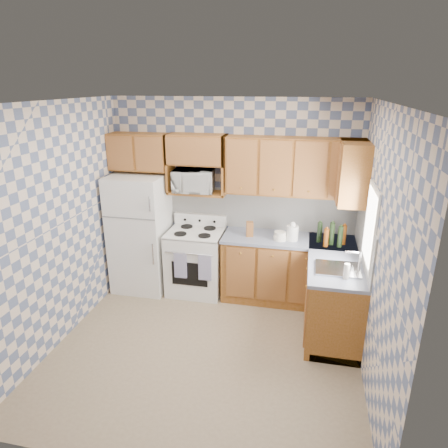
{
  "coord_description": "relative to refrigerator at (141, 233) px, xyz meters",
  "views": [
    {
      "loc": [
        1.0,
        -3.71,
        2.88
      ],
      "look_at": [
        0.05,
        0.75,
        1.25
      ],
      "focal_mm": 32.0,
      "sensor_mm": 36.0,
      "label": 1
    }
  ],
  "objects": [
    {
      "name": "upper_cabinets_right",
      "position": [
        2.81,
        0.0,
        1.01
      ],
      "size": [
        0.33,
        0.7,
        0.74
      ],
      "primitive_type": "cube",
      "color": "brown",
      "rests_on": "right_wall"
    },
    {
      "name": "bottle_1",
      "position": [
        2.73,
        -0.13,
        0.22
      ],
      "size": [
        0.06,
        0.06,
        0.27
      ],
      "primitive_type": "cylinder",
      "color": "black",
      "rests_on": "countertop_back"
    },
    {
      "name": "backguard",
      "position": [
        0.8,
        0.3,
        0.16
      ],
      "size": [
        0.76,
        0.08,
        0.17
      ],
      "primitive_type": "cube",
      "color": "silver",
      "rests_on": "cooktop"
    },
    {
      "name": "microwave",
      "position": [
        0.76,
        0.18,
        0.76
      ],
      "size": [
        0.58,
        0.42,
        0.3
      ],
      "primitive_type": "imported",
      "rotation": [
        0.0,
        0.0,
        0.09
      ],
      "color": "silver",
      "rests_on": "microwave_shelf"
    },
    {
      "name": "electric_kettle",
      "position": [
        2.14,
        -0.02,
        0.18
      ],
      "size": [
        0.15,
        0.15,
        0.2
      ],
      "primitive_type": "cylinder",
      "color": "silver",
      "rests_on": "countertop_back"
    },
    {
      "name": "soap_bottle",
      "position": [
        2.75,
        -1.0,
        0.17
      ],
      "size": [
        0.06,
        0.06,
        0.17
      ],
      "primitive_type": "cylinder",
      "color": "silver",
      "rests_on": "countertop_right"
    },
    {
      "name": "back_wall",
      "position": [
        1.27,
        0.35,
        0.51
      ],
      "size": [
        3.4,
        0.02,
        2.7
      ],
      "primitive_type": "cube",
      "color": "slate",
      "rests_on": "ground"
    },
    {
      "name": "microwave_shelf",
      "position": [
        0.8,
        0.19,
        0.6
      ],
      "size": [
        0.8,
        0.33,
        0.03
      ],
      "primitive_type": "cube",
      "color": "brown",
      "rests_on": "back_wall"
    },
    {
      "name": "knife_block",
      "position": [
        1.57,
        0.01,
        0.18
      ],
      "size": [
        0.11,
        0.11,
        0.2
      ],
      "primitive_type": "cube",
      "rotation": [
        0.0,
        0.0,
        0.23
      ],
      "color": "brown",
      "rests_on": "countertop_back"
    },
    {
      "name": "upper_cabinets_fridge",
      "position": [
        -0.02,
        0.19,
        1.13
      ],
      "size": [
        0.82,
        0.33,
        0.5
      ],
      "primitive_type": "cube",
      "color": "brown",
      "rests_on": "back_wall"
    },
    {
      "name": "countertop_right",
      "position": [
        2.67,
        -0.45,
        0.06
      ],
      "size": [
        0.63,
        1.6,
        0.04
      ],
      "primitive_type": "cube",
      "color": "slate",
      "rests_on": "base_cabinets_right"
    },
    {
      "name": "cooktop",
      "position": [
        0.8,
        0.03,
        0.07
      ],
      "size": [
        0.76,
        0.65,
        0.02
      ],
      "primitive_type": "cube",
      "color": "silver",
      "rests_on": "stove_body"
    },
    {
      "name": "backsplash_right",
      "position": [
        2.96,
        -0.45,
        0.36
      ],
      "size": [
        0.02,
        1.6,
        0.56
      ],
      "primitive_type": "cube",
      "color": "silver",
      "rests_on": "right_wall"
    },
    {
      "name": "countertop_back",
      "position": [
        2.1,
        0.05,
        0.06
      ],
      "size": [
        1.77,
        0.63,
        0.04
      ],
      "primitive_type": "cube",
      "color": "slate",
      "rests_on": "base_cabinets_back"
    },
    {
      "name": "food_containers",
      "position": [
        1.98,
        -0.05,
        0.14
      ],
      "size": [
        0.17,
        0.17,
        0.11
      ],
      "primitive_type": null,
      "color": "silver",
      "rests_on": "countertop_back"
    },
    {
      "name": "refrigerator",
      "position": [
        0.0,
        0.0,
        0.0
      ],
      "size": [
        0.75,
        0.7,
        1.68
      ],
      "primitive_type": "cube",
      "color": "silver",
      "rests_on": "floor"
    },
    {
      "name": "dish_towel_right",
      "position": [
        1.02,
        -0.32,
        -0.29
      ],
      "size": [
        0.17,
        0.02,
        0.36
      ],
      "primitive_type": "cube",
      "color": "navy",
      "rests_on": "stove_body"
    },
    {
      "name": "window",
      "position": [
        2.96,
        -0.8,
        0.61
      ],
      "size": [
        0.02,
        0.66,
        0.86
      ],
      "primitive_type": "cube",
      "color": "silver",
      "rests_on": "right_wall"
    },
    {
      "name": "base_cabinets_back",
      "position": [
        2.1,
        0.05,
        -0.4
      ],
      "size": [
        1.75,
        0.6,
        0.88
      ],
      "primitive_type": "cube",
      "color": "brown",
      "rests_on": "floor"
    },
    {
      "name": "floor",
      "position": [
        1.27,
        -1.25,
        -0.84
      ],
      "size": [
        3.4,
        3.4,
        0.0
      ],
      "primitive_type": "plane",
      "color": "#79654C",
      "rests_on": "ground"
    },
    {
      "name": "bottle_4",
      "position": [
        2.48,
        -0.01,
        0.21
      ],
      "size": [
        0.06,
        0.06,
        0.26
      ],
      "primitive_type": "cylinder",
      "color": "black",
      "rests_on": "countertop_back"
    },
    {
      "name": "right_wall",
      "position": [
        2.97,
        -1.25,
        0.51
      ],
      "size": [
        0.02,
        3.2,
        2.7
      ],
      "primitive_type": "cube",
      "color": "slate",
      "rests_on": "ground"
    },
    {
      "name": "upper_cabinets_back",
      "position": [
        2.1,
        0.19,
        1.01
      ],
      "size": [
        1.75,
        0.33,
        0.74
      ],
      "primitive_type": "cube",
      "color": "brown",
      "rests_on": "back_wall"
    },
    {
      "name": "bottle_0",
      "position": [
        2.63,
        -0.07,
        0.23
      ],
      "size": [
        0.06,
        0.06,
        0.29
      ],
      "primitive_type": "cylinder",
      "color": "black",
      "rests_on": "countertop_back"
    },
    {
      "name": "stove_body",
      "position": [
        0.8,
        0.03,
        -0.39
      ],
      "size": [
        0.76,
        0.65,
        0.9
      ],
      "primitive_type": "cube",
      "color": "silver",
      "rests_on": "floor"
    },
    {
      "name": "backsplash_back",
      "position": [
        1.68,
        0.34,
        0.36
      ],
      "size": [
        2.6,
        0.02,
        0.56
      ],
      "primitive_type": "cube",
      "color": "silver",
      "rests_on": "back_wall"
    },
    {
      "name": "dish_towel_left",
      "position": [
        0.69,
        -0.32,
        -0.29
      ],
      "size": [
        0.17,
        0.02,
        0.36
      ],
      "primitive_type": "cube",
      "color": "navy",
      "rests_on": "stove_body"
    },
    {
      "name": "bottle_2",
      "position": [
        2.78,
        -0.03,
        0.21
      ],
      "size": [
        0.06,
        0.06,
        0.25
      ],
      "primitive_type": "cylinder",
      "color": "#5D2C0B",
      "rests_on": "countertop_back"
    },
    {
      "name": "base_cabinets_right",
      "position": [
        2.67,
        -0.45,
        -0.4
      ],
      "size": [
        0.6,
        1.6,
        0.88
      ],
      "primitive_type": "cube",
      "color": "brown",
      "rests_on": "floor"
    },
    {
      "name": "bottle_3",
      "position": [
        2.56,
        -0.15,
        0.2
      ],
      "size": [
        0.06,
        0.06,
        0.23
      ],
      "primitive_type": "cylinder",
      "color": "#5D2C0B",
      "rests_on": "countertop_back"
    },
    {
      "name": "sink",
      "position": [
        2.67,
        -0.8,
        0.09
      ],
      "size": [
        0.48,
        0.4,
        0.03
      ],
      "primitive_type": "cube",
      "color": "#B7B7BC",
      "rests_on": "countertop_right"
    }
  ]
}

